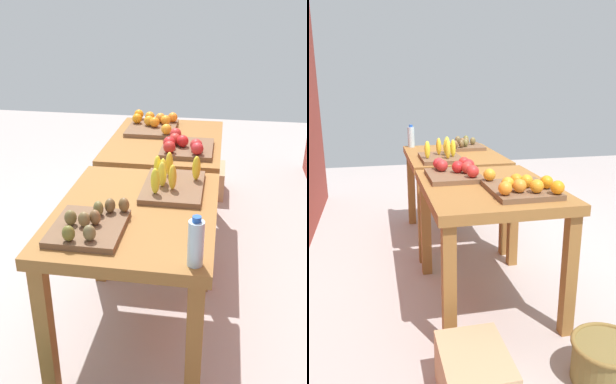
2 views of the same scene
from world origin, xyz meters
The scene contains 10 objects.
ground_plane centered at (0.00, 0.00, 0.00)m, with size 8.00×8.00×0.00m, color #B1A4A0.
display_table_left centered at (-0.56, 0.00, 0.67)m, with size 1.04×0.80×0.79m.
display_table_right centered at (0.56, 0.00, 0.67)m, with size 1.04×0.80×0.79m.
orange_bin centered at (-0.79, -0.13, 0.83)m, with size 0.47×0.38×0.11m.
apple_bin centered at (-0.32, 0.16, 0.83)m, with size 0.40×0.34×0.11m.
banana_crate centered at (0.30, 0.15, 0.84)m, with size 0.44×0.32×0.17m.
kiwi_bin centered at (0.81, -0.16, 0.82)m, with size 0.37×0.33×0.10m.
water_bottle centered at (1.00, 0.33, 0.89)m, with size 0.06×0.06×0.22m.
wicker_basket centered at (-1.41, -0.35, 0.11)m, with size 0.34×0.34×0.22m.
cardboard_produce_box centered at (-1.40, 0.30, 0.13)m, with size 0.40×0.30×0.26m, color tan.
Camera 1 is at (2.49, 0.40, 1.80)m, focal length 41.52 mm.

